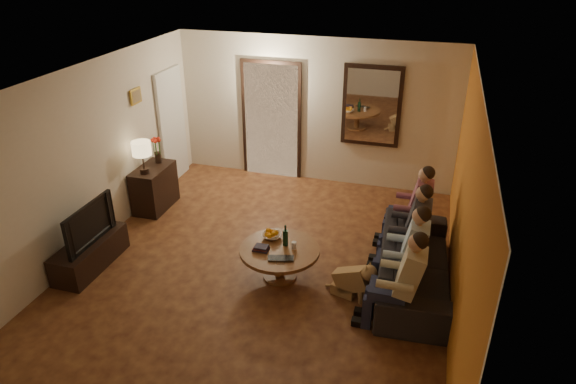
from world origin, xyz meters
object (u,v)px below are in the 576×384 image
(table_lamp, at_px, (143,157))
(dog, at_px, (352,278))
(tv, at_px, (84,223))
(laptop, at_px, (281,261))
(person_c, at_px, (411,232))
(tv_stand, at_px, (90,254))
(bowl, at_px, (272,236))
(person_b, at_px, (407,257))
(dresser, at_px, (154,188))
(coffee_table, at_px, (280,263))
(sofa, at_px, (415,263))
(person_a, at_px, (403,286))
(person_d, at_px, (414,211))
(wine_bottle, at_px, (285,235))

(table_lamp, xyz_separation_m, dog, (3.55, -1.22, -0.71))
(tv, height_order, laptop, tv)
(table_lamp, height_order, person_c, table_lamp)
(dog, bearing_deg, table_lamp, 176.47)
(tv_stand, relative_size, laptop, 3.61)
(person_c, bearing_deg, laptop, -148.59)
(dog, height_order, bowl, dog)
(person_b, height_order, laptop, person_b)
(person_b, bearing_deg, bowl, 174.39)
(table_lamp, xyz_separation_m, laptop, (2.67, -1.36, -0.53))
(dresser, distance_m, person_c, 4.24)
(person_c, bearing_deg, dog, -128.73)
(tv_stand, bearing_deg, tv, 0.00)
(coffee_table, bearing_deg, sofa, 11.35)
(person_a, height_order, person_b, same)
(person_c, xyz_separation_m, person_d, (0.00, 0.60, 0.00))
(table_lamp, height_order, person_d, table_lamp)
(dresser, distance_m, tv_stand, 1.79)
(person_c, distance_m, dog, 1.05)
(tv, relative_size, person_c, 0.82)
(table_lamp, xyz_separation_m, person_c, (4.18, -0.44, -0.39))
(person_c, xyz_separation_m, laptop, (-1.51, -0.92, -0.14))
(table_lamp, bearing_deg, person_d, 2.22)
(table_lamp, height_order, sofa, table_lamp)
(person_b, height_order, person_c, same)
(tv_stand, height_order, wine_bottle, wine_bottle)
(dresser, bearing_deg, wine_bottle, -24.64)
(tv, xyz_separation_m, person_c, (4.18, 1.12, -0.08))
(tv, height_order, wine_bottle, tv)
(tv_stand, height_order, person_d, person_d)
(tv_stand, height_order, laptop, laptop)
(sofa, bearing_deg, laptop, 107.73)
(tv, bearing_deg, bowl, -73.67)
(dresser, distance_m, laptop, 3.10)
(tv, distance_m, dog, 3.59)
(tv_stand, relative_size, wine_bottle, 3.83)
(table_lamp, bearing_deg, tv, -90.00)
(dresser, bearing_deg, person_b, -16.74)
(person_d, distance_m, laptop, 2.15)
(tv, height_order, coffee_table, tv)
(person_c, bearing_deg, bowl, -166.70)
(person_d, xyz_separation_m, bowl, (-1.79, -1.02, -0.12))
(tv, bearing_deg, tv_stand, 0.00)
(table_lamp, distance_m, laptop, 3.04)
(sofa, height_order, person_b, person_b)
(person_a, bearing_deg, tv_stand, 178.96)
(table_lamp, relative_size, wine_bottle, 1.74)
(person_d, bearing_deg, tv_stand, -157.60)
(sofa, height_order, laptop, sofa)
(dresser, height_order, wine_bottle, wine_bottle)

